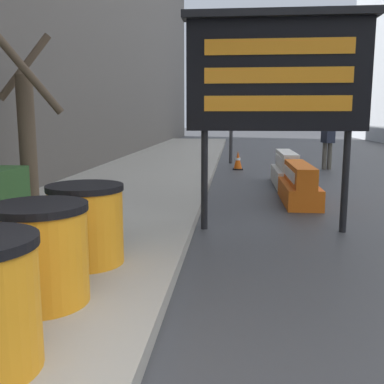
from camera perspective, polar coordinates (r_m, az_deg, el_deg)
The scene contains 9 objects.
bare_tree at distance 7.73m, azimuth -20.65°, elevation 8.41°, with size 1.43×1.35×2.98m.
barrel_drum_middle at distance 3.84m, azimuth -18.64°, elevation -7.39°, with size 0.78×0.78×0.82m.
barrel_drum_back at distance 4.72m, azimuth -13.28°, elevation -3.97°, with size 0.78×0.78×0.82m.
message_board at distance 6.53m, azimuth 10.76°, elevation 14.52°, with size 2.63×0.36×3.06m.
jersey_barrier_orange_far at distance 8.89m, azimuth 13.44°, elevation 0.80°, with size 0.62×1.93×0.75m.
jersey_barrier_white at distance 11.08m, azimuth 11.86°, elevation 2.70°, with size 0.58×2.00×0.81m.
traffic_cone_near at distance 14.05m, azimuth 5.85°, elevation 3.98°, with size 0.32×0.32×0.57m.
traffic_light_near_curb at distance 15.78m, azimuth 5.06°, elevation 13.01°, with size 0.28×0.44×3.56m.
pedestrian_worker at distance 14.62m, azimuth 16.88°, elevation 6.72°, with size 0.37×0.50×1.72m.
Camera 1 is at (0.56, -1.91, 1.66)m, focal length 42.00 mm.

